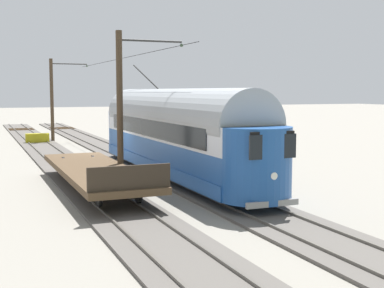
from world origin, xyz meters
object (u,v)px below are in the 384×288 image
flatcar_adjacent (96,171)px  catenary_pole_mid_near (122,105)px  catenary_pole_foreground (53,98)px  track_end_bumper (37,139)px  vintage_streetcar (174,131)px

flatcar_adjacent → catenary_pole_mid_near: (-1.44, -1.03, 2.73)m
flatcar_adjacent → catenary_pole_foreground: 22.88m
catenary_pole_foreground → track_end_bumper: bearing=32.9°
vintage_streetcar → catenary_pole_mid_near: size_ratio=2.67×
flatcar_adjacent → vintage_streetcar: bearing=-155.1°
flatcar_adjacent → catenary_pole_mid_near: bearing=-144.4°
vintage_streetcar → flatcar_adjacent: bearing=24.9°
track_end_bumper → vintage_streetcar: bearing=102.2°
catenary_pole_foreground → catenary_pole_mid_near: size_ratio=1.00×
vintage_streetcar → catenary_pole_foreground: 20.92m
vintage_streetcar → track_end_bumper: size_ratio=10.14×
catenary_pole_foreground → catenary_pole_mid_near: (0.00, 21.64, 0.00)m
catenary_pole_foreground → catenary_pole_mid_near: bearing=90.0°
track_end_bumper → flatcar_adjacent: bearing=90.0°
flatcar_adjacent → catenary_pole_foreground: size_ratio=1.62×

